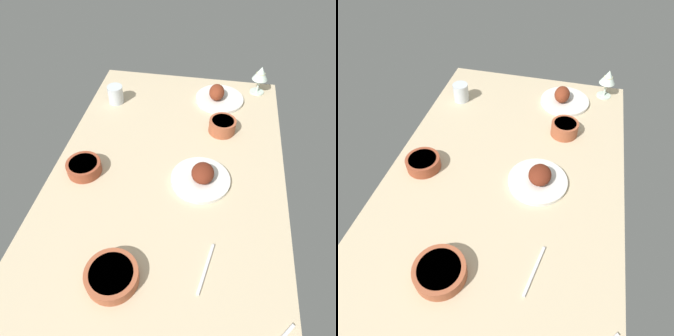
# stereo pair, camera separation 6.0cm
# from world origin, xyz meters

# --- Properties ---
(dining_table) EXTENTS (1.40, 0.90, 0.04)m
(dining_table) POSITION_xyz_m (0.00, 0.00, 0.02)
(dining_table) COLOR #C6B28E
(dining_table) RESTS_ON ground
(plate_near_viewer) EXTENTS (0.23, 0.23, 0.08)m
(plate_near_viewer) POSITION_xyz_m (-0.51, 0.16, 0.06)
(plate_near_viewer) COLOR silver
(plate_near_viewer) RESTS_ON dining_table
(plate_far_side) EXTENTS (0.23, 0.23, 0.08)m
(plate_far_side) POSITION_xyz_m (0.03, 0.13, 0.06)
(plate_far_side) COLOR silver
(plate_far_side) RESTS_ON dining_table
(bowl_pasta) EXTENTS (0.13, 0.13, 0.05)m
(bowl_pasta) POSITION_xyz_m (0.05, -0.32, 0.07)
(bowl_pasta) COLOR brown
(bowl_pasta) RESTS_ON dining_table
(bowl_onions) EXTENTS (0.16, 0.16, 0.05)m
(bowl_onions) POSITION_xyz_m (0.46, -0.09, 0.06)
(bowl_onions) COLOR #A35133
(bowl_onions) RESTS_ON dining_table
(bowl_potatoes) EXTENTS (0.12, 0.12, 0.06)m
(bowl_potatoes) POSITION_xyz_m (-0.28, 0.19, 0.07)
(bowl_potatoes) COLOR #A35133
(bowl_potatoes) RESTS_ON dining_table
(wine_glass) EXTENTS (0.08, 0.08, 0.14)m
(wine_glass) POSITION_xyz_m (-0.62, 0.35, 0.14)
(wine_glass) COLOR silver
(wine_glass) RESTS_ON dining_table
(water_tumbler) EXTENTS (0.07, 0.07, 0.09)m
(water_tumbler) POSITION_xyz_m (-0.41, -0.33, 0.08)
(water_tumbler) COLOR silver
(water_tumbler) RESTS_ON dining_table
(spoon_loose) EXTENTS (0.17, 0.04, 0.01)m
(spoon_loose) POSITION_xyz_m (0.38, 0.18, 0.04)
(spoon_loose) COLOR silver
(spoon_loose) RESTS_ON dining_table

